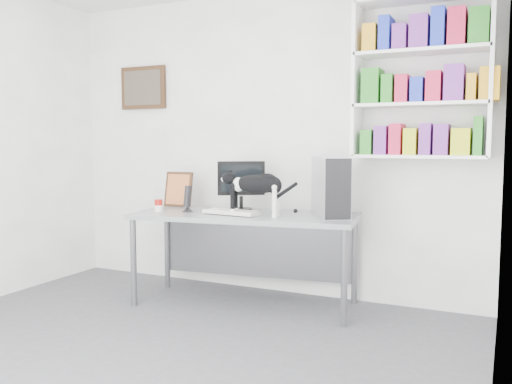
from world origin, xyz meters
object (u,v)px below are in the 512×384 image
speaker (187,198)px  cat (256,194)px  soup_can (159,205)px  bookshelf (421,78)px  keyboard (232,212)px  monitor (241,185)px  desk (245,259)px  pc_tower (331,187)px  leaning_print (179,189)px

speaker → cat: (0.65, -0.01, 0.06)m
soup_can → speaker: bearing=18.6°
speaker → cat: size_ratio=0.41×
bookshelf → keyboard: 1.82m
monitor → soup_can: (-0.61, -0.36, -0.17)m
desk → soup_can: size_ratio=18.10×
speaker → soup_can: speaker is taller
bookshelf → cat: 1.56m
pc_tower → leaning_print: bearing=147.6°
keyboard → cat: bearing=0.5°
monitor → keyboard: bearing=-111.9°
bookshelf → monitor: 1.70m
cat → desk: bearing=138.2°
monitor → pc_tower: 0.81m
leaning_print → soup_can: 0.38m
monitor → soup_can: size_ratio=4.27×
bookshelf → leaning_print: (-2.10, -0.18, -0.91)m
leaning_print → soup_can: (0.03, -0.36, -0.11)m
pc_tower → speaker: 1.22m
keyboard → pc_tower: size_ratio=0.99×
keyboard → bookshelf: bearing=23.2°
keyboard → leaning_print: bearing=163.9°
desk → keyboard: (-0.07, -0.09, 0.40)m
keyboard → soup_can: (-0.66, -0.09, 0.03)m
bookshelf → cat: bearing=-158.1°
speaker → monitor: bearing=52.1°
monitor → bookshelf: bearing=-25.2°
leaning_print → soup_can: size_ratio=3.24×
bookshelf → soup_can: size_ratio=12.14×
bookshelf → desk: (-1.33, -0.36, -1.47)m
soup_can → leaning_print: bearing=95.0°
monitor → cat: size_ratio=0.77×
leaning_print → keyboard: bearing=-25.1°
speaker → cat: bearing=14.0°
speaker → soup_can: size_ratio=2.27×
keyboard → soup_can: 0.67m
pc_tower → soup_can: (-1.42, -0.33, -0.19)m
speaker → leaning_print: bearing=149.1°
keyboard → speaker: bearing=-173.6°
monitor → keyboard: monitor is taller
desk → speaker: bearing=-176.2°
bookshelf → desk: bookshelf is taller
monitor → leaning_print: 0.64m
pc_tower → desk: bearing=161.1°
monitor → cat: bearing=-78.4°
bookshelf → monitor: bearing=-172.9°
monitor → leaning_print: monitor is taller
soup_can → cat: bearing=4.5°
bookshelf → monitor: (-1.46, -0.18, -0.86)m
cat → pc_tower: bearing=20.0°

